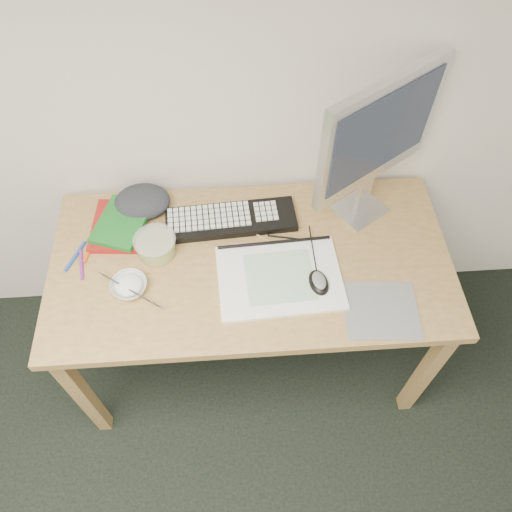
{
  "coord_description": "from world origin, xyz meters",
  "views": [
    {
      "loc": [
        0.26,
        0.44,
        2.18
      ],
      "look_at": [
        0.33,
        1.39,
        0.83
      ],
      "focal_mm": 35.0,
      "sensor_mm": 36.0,
      "label": 1
    }
  ],
  "objects_px": {
    "desk": "(251,273)",
    "rice_bowl": "(129,286)",
    "monitor": "(378,136)",
    "sketchpad": "(280,278)",
    "keyboard": "(231,220)"
  },
  "relations": [
    {
      "from": "keyboard",
      "to": "monitor",
      "type": "relative_size",
      "value": 0.83
    },
    {
      "from": "sketchpad",
      "to": "rice_bowl",
      "type": "distance_m",
      "value": 0.5
    },
    {
      "from": "sketchpad",
      "to": "monitor",
      "type": "bearing_deg",
      "value": 38.14
    },
    {
      "from": "desk",
      "to": "rice_bowl",
      "type": "height_order",
      "value": "rice_bowl"
    },
    {
      "from": "sketchpad",
      "to": "desk",
      "type": "bearing_deg",
      "value": 134.74
    },
    {
      "from": "keyboard",
      "to": "monitor",
      "type": "bearing_deg",
      "value": -0.29
    },
    {
      "from": "sketchpad",
      "to": "monitor",
      "type": "height_order",
      "value": "monitor"
    },
    {
      "from": "keyboard",
      "to": "rice_bowl",
      "type": "xyz_separation_m",
      "value": [
        -0.35,
        -0.27,
        0.0
      ]
    },
    {
      "from": "desk",
      "to": "keyboard",
      "type": "xyz_separation_m",
      "value": [
        -0.06,
        0.17,
        0.1
      ]
    },
    {
      "from": "desk",
      "to": "monitor",
      "type": "xyz_separation_m",
      "value": [
        0.42,
        0.2,
        0.44
      ]
    },
    {
      "from": "sketchpad",
      "to": "rice_bowl",
      "type": "height_order",
      "value": "rice_bowl"
    },
    {
      "from": "desk",
      "to": "monitor",
      "type": "height_order",
      "value": "monitor"
    },
    {
      "from": "sketchpad",
      "to": "keyboard",
      "type": "distance_m",
      "value": 0.3
    },
    {
      "from": "desk",
      "to": "rice_bowl",
      "type": "distance_m",
      "value": 0.43
    },
    {
      "from": "desk",
      "to": "sketchpad",
      "type": "height_order",
      "value": "sketchpad"
    }
  ]
}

